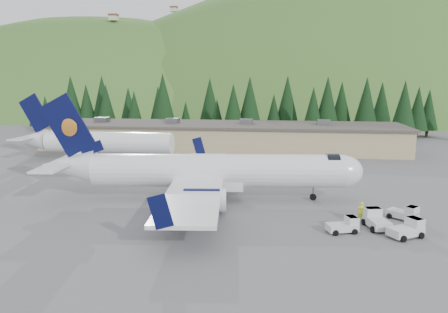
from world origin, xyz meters
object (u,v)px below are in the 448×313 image
baggage_tug_c (376,220)px  second_airliner (93,141)px  baggage_tug_d (408,229)px  baggage_tug_b (405,213)px  airliner (207,172)px  terminal_building (221,136)px  ramp_worker (361,211)px  baggage_tug_a (345,225)px

baggage_tug_c → second_airliner: bearing=42.1°
baggage_tug_d → second_airliner: bearing=112.2°
second_airliner → baggage_tug_b: 51.91m
airliner → terminal_building: (-3.95, 38.12, -0.62)m
baggage_tug_b → ramp_worker: size_ratio=1.60×
baggage_tug_b → baggage_tug_c: size_ratio=0.89×
airliner → ramp_worker: (16.14, -5.67, -2.29)m
ramp_worker → baggage_tug_d: bearing=117.6°
baggage_tug_b → ramp_worker: 4.43m
second_airliner → baggage_tug_b: size_ratio=9.05×
airliner → ramp_worker: size_ratio=19.25×
baggage_tug_c → ramp_worker: 2.10m
second_airliner → baggage_tug_c: (41.04, -29.60, -2.57)m
baggage_tug_c → ramp_worker: (-1.04, 1.82, 0.20)m
second_airliner → airliner: bearing=-42.8°
baggage_tug_c → baggage_tug_d: baggage_tug_c is taller
baggage_tug_d → baggage_tug_c: bearing=104.4°
second_airliner → baggage_tug_a: second_airliner is taller
baggage_tug_d → baggage_tug_a: bearing=143.6°
baggage_tug_d → ramp_worker: 5.22m
baggage_tug_b → terminal_building: size_ratio=0.04×
ramp_worker → second_airliner: bearing=-46.7°
airliner → baggage_tug_d: size_ratio=10.76×
terminal_building → baggage_tug_d: (23.40, -47.81, -1.89)m
second_airliner → ramp_worker: 48.76m
second_airliner → baggage_tug_c: second_airliner is taller
baggage_tug_b → baggage_tug_d: (-1.01, -4.94, 0.06)m
airliner → baggage_tug_a: airliner is taller
baggage_tug_b → ramp_worker: bearing=-127.5°
baggage_tug_c → ramp_worker: ramp_worker is taller
terminal_building → baggage_tug_d: terminal_building is taller
airliner → terminal_building: airliner is taller
baggage_tug_a → ramp_worker: size_ratio=1.58×
second_airliner → baggage_tug_d: 53.81m
airliner → baggage_tug_d: (19.46, -9.69, -2.51)m
baggage_tug_c → terminal_building: bearing=12.7°
baggage_tug_d → ramp_worker: size_ratio=1.79×
second_airliner → baggage_tug_d: (43.32, -31.81, -2.59)m
airliner → baggage_tug_c: airliner is taller
baggage_tug_b → ramp_worker: (-4.33, -0.91, 0.28)m
second_airliner → baggage_tug_d: bearing=-36.3°
baggage_tug_d → terminal_building: bearing=84.5°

